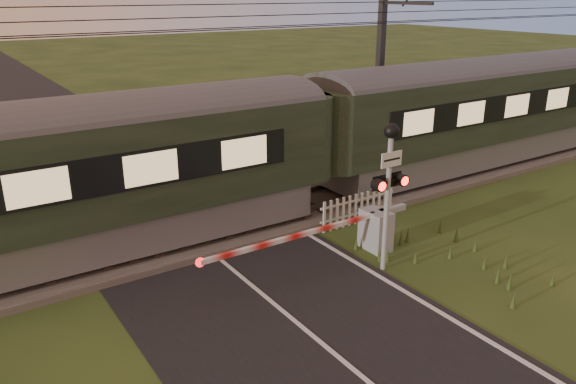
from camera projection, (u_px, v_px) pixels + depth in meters
ground at (334, 354)px, 10.52m from camera, size 160.00×160.00×0.00m
road at (342, 360)px, 10.35m from camera, size 6.00×140.00×0.03m
track_bed at (190, 233)px, 15.60m from camera, size 140.00×3.40×0.39m
overhead_wires at (177, 21)px, 13.69m from camera, size 120.00×0.62×0.62m
train at (311, 139)px, 17.01m from camera, size 40.80×2.81×3.80m
boom_gate at (369, 230)px, 14.50m from camera, size 6.07×0.82×1.10m
crossing_signal at (389, 172)px, 12.89m from camera, size 0.93×0.37×3.64m
picket_fence at (358, 208)px, 16.29m from camera, size 2.71×0.08×0.92m
catenary_mast at (381, 63)px, 20.65m from camera, size 0.24×2.47×7.53m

